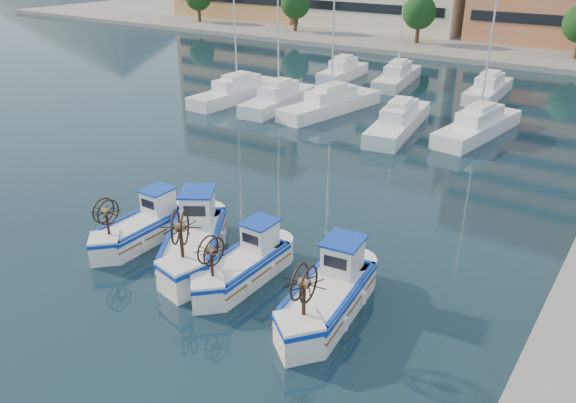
# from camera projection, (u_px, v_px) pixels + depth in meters

# --- Properties ---
(ground) EXTENTS (300.00, 300.00, 0.00)m
(ground) POSITION_uv_depth(u_px,v_px,m) (210.00, 274.00, 22.07)
(ground) COLOR #183140
(ground) RESTS_ON ground
(yacht_marina) EXTENTS (37.22, 22.88, 11.50)m
(yacht_marina) POSITION_uv_depth(u_px,v_px,m) (421.00, 101.00, 43.96)
(yacht_marina) COLOR white
(yacht_marina) RESTS_ON ground
(fishing_boat_a) EXTENTS (1.75, 4.22, 2.62)m
(fishing_boat_a) POSITION_uv_depth(u_px,v_px,m) (143.00, 225.00, 24.31)
(fishing_boat_a) COLOR white
(fishing_boat_a) RESTS_ON ground
(fishing_boat_b) EXTENTS (4.34, 5.16, 3.15)m
(fishing_boat_b) POSITION_uv_depth(u_px,v_px,m) (194.00, 238.00, 22.88)
(fishing_boat_b) COLOR white
(fishing_boat_b) RESTS_ON ground
(fishing_boat_c) EXTENTS (1.74, 4.23, 2.64)m
(fishing_boat_c) POSITION_uv_depth(u_px,v_px,m) (245.00, 263.00, 21.43)
(fishing_boat_c) COLOR white
(fishing_boat_c) RESTS_ON ground
(fishing_boat_d) EXTENTS (2.49, 4.89, 2.98)m
(fishing_boat_d) POSITION_uv_depth(u_px,v_px,m) (329.00, 292.00, 19.45)
(fishing_boat_d) COLOR white
(fishing_boat_d) RESTS_ON ground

